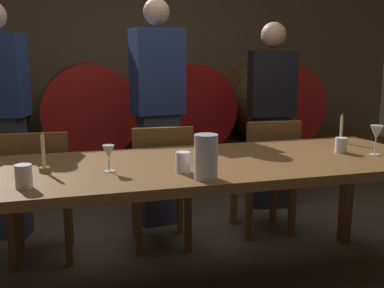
{
  "coord_description": "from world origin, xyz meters",
  "views": [
    {
      "loc": [
        -0.71,
        -2.42,
        1.36
      ],
      "look_at": [
        0.01,
        0.13,
        0.83
      ],
      "focal_mm": 43.12,
      "sensor_mm": 36.0,
      "label": 1
    }
  ],
  "objects": [
    {
      "name": "cup_center_left",
      "position": [
        -0.89,
        -0.35,
        0.82
      ],
      "size": [
        0.07,
        0.07,
        0.11
      ],
      "primitive_type": "cylinder",
      "color": "white",
      "rests_on": "dining_table"
    },
    {
      "name": "wine_barrel_center_right",
      "position": [
        0.49,
        2.2,
        0.82
      ],
      "size": [
        0.87,
        0.91,
        0.87
      ],
      "color": "brown",
      "rests_on": "barrel_shelf"
    },
    {
      "name": "chair_center",
      "position": [
        -0.08,
        0.57,
        0.49
      ],
      "size": [
        0.43,
        0.43,
        0.88
      ],
      "rotation": [
        0.0,
        0.0,
        3.06
      ],
      "color": "brown",
      "rests_on": "ground"
    },
    {
      "name": "pitcher",
      "position": [
        -0.08,
        -0.42,
        0.88
      ],
      "size": [
        0.11,
        0.11,
        0.21
      ],
      "color": "silver",
      "rests_on": "dining_table"
    },
    {
      "name": "guest_left",
      "position": [
        -1.14,
        1.11,
        0.87
      ],
      "size": [
        0.43,
        0.34,
        1.7
      ],
      "rotation": [
        0.0,
        0.0,
        2.86
      ],
      "color": "#33384C",
      "rests_on": "ground"
    },
    {
      "name": "wine_barrel_far_right",
      "position": [
        1.48,
        2.2,
        0.82
      ],
      "size": [
        0.87,
        0.91,
        0.87
      ],
      "color": "brown",
      "rests_on": "barrel_shelf"
    },
    {
      "name": "chair_left",
      "position": [
        -0.89,
        0.57,
        0.49
      ],
      "size": [
        0.42,
        0.42,
        0.88
      ],
      "rotation": [
        0.0,
        0.0,
        3.1
      ],
      "color": "brown",
      "rests_on": "ground"
    },
    {
      "name": "cup_far_right",
      "position": [
        0.88,
        -0.08,
        0.82
      ],
      "size": [
        0.07,
        0.07,
        0.09
      ],
      "primitive_type": "cylinder",
      "color": "white",
      "rests_on": "dining_table"
    },
    {
      "name": "ground_plane",
      "position": [
        0.0,
        0.0,
        0.0
      ],
      "size": [
        8.46,
        8.46,
        0.0
      ],
      "primitive_type": "plane",
      "color": "#4C443A"
    },
    {
      "name": "cup_center_right",
      "position": [
        -0.15,
        -0.27,
        0.82
      ],
      "size": [
        0.07,
        0.07,
        0.1
      ],
      "primitive_type": "cylinder",
      "color": "white",
      "rests_on": "dining_table"
    },
    {
      "name": "barrel_shelf",
      "position": [
        0.0,
        2.2,
        0.19
      ],
      "size": [
        5.86,
        0.9,
        0.39
      ],
      "primitive_type": "cube",
      "color": "brown",
      "rests_on": "ground"
    },
    {
      "name": "wine_barrel_center_left",
      "position": [
        -0.47,
        2.2,
        0.82
      ],
      "size": [
        0.87,
        0.91,
        0.87
      ],
      "color": "brown",
      "rests_on": "barrel_shelf"
    },
    {
      "name": "guest_center",
      "position": [
        -0.0,
        1.07,
        0.9
      ],
      "size": [
        0.41,
        0.3,
        1.75
      ],
      "rotation": [
        0.0,
        0.0,
        3.3
      ],
      "color": "#33384C",
      "rests_on": "ground"
    },
    {
      "name": "wine_glass_far_left",
      "position": [
        -0.5,
        -0.16,
        0.87
      ],
      "size": [
        0.06,
        0.06,
        0.14
      ],
      "color": "silver",
      "rests_on": "dining_table"
    },
    {
      "name": "chair_right",
      "position": [
        0.73,
        0.62,
        0.49
      ],
      "size": [
        0.42,
        0.42,
        0.88
      ],
      "rotation": [
        0.0,
        0.0,
        3.1
      ],
      "color": "brown",
      "rests_on": "ground"
    },
    {
      "name": "candle_left",
      "position": [
        -0.82,
        -0.08,
        0.83
      ],
      "size": [
        0.05,
        0.05,
        0.21
      ],
      "color": "olive",
      "rests_on": "dining_table"
    },
    {
      "name": "wine_glass_center_left",
      "position": [
        1.03,
        -0.19,
        0.9
      ],
      "size": [
        0.07,
        0.07,
        0.17
      ],
      "color": "white",
      "rests_on": "dining_table"
    },
    {
      "name": "candle_right",
      "position": [
        1.05,
        0.19,
        0.82
      ],
      "size": [
        0.05,
        0.05,
        0.2
      ],
      "color": "olive",
      "rests_on": "dining_table"
    },
    {
      "name": "guest_right",
      "position": [
        1.03,
        1.21,
        0.82
      ],
      "size": [
        0.41,
        0.3,
        1.61
      ],
      "rotation": [
        0.0,
        0.0,
        2.98
      ],
      "color": "black",
      "rests_on": "ground"
    },
    {
      "name": "back_wall",
      "position": [
        0.0,
        2.75,
        1.28
      ],
      "size": [
        6.51,
        0.24,
        2.56
      ],
      "primitive_type": "cube",
      "color": "brown",
      "rests_on": "ground"
    },
    {
      "name": "dining_table",
      "position": [
        -0.09,
        -0.08,
        0.71
      ],
      "size": [
        2.75,
        0.9,
        0.77
      ],
      "color": "brown",
      "rests_on": "ground"
    }
  ]
}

